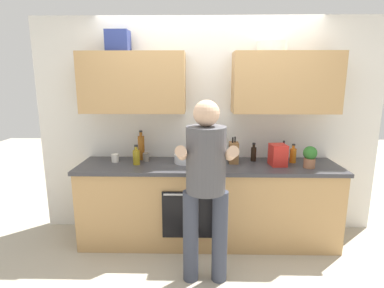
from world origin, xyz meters
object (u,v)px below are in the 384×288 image
at_px(bottle_soy, 254,153).
at_px(cup_coffee, 115,158).
at_px(mixing_bowl, 185,159).
at_px(bottle_syrup, 141,147).
at_px(knife_block, 234,153).
at_px(grocery_bag_crisps, 278,155).
at_px(bottle_soda, 214,152).
at_px(bottle_wine, 283,153).
at_px(bottle_juice, 293,155).
at_px(potted_herb, 310,156).
at_px(person_standing, 206,179).
at_px(cup_stoneware, 146,157).
at_px(bottle_hotsauce, 205,155).
at_px(bottle_oil, 136,157).

height_order(bottle_soy, cup_coffee, bottle_soy).
bearing_deg(mixing_bowl, bottle_syrup, 165.29).
xyz_separation_m(mixing_bowl, knife_block, (0.54, 0.01, 0.07)).
bearing_deg(bottle_syrup, grocery_bag_crisps, -7.85).
bearing_deg(bottle_soda, bottle_wine, 13.32).
bearing_deg(bottle_soy, bottle_juice, -6.89).
distance_m(bottle_soy, bottle_syrup, 1.29).
bearing_deg(potted_herb, person_standing, -150.99).
relative_size(bottle_soy, grocery_bag_crisps, 0.92).
relative_size(bottle_juice, potted_herb, 0.92).
distance_m(cup_coffee, cup_stoneware, 0.35).
bearing_deg(cup_stoneware, bottle_hotsauce, -4.37).
relative_size(bottle_soy, bottle_syrup, 0.62).
relative_size(bottle_hotsauce, cup_coffee, 2.53).
distance_m(bottle_wine, grocery_bag_crisps, 0.22).
height_order(bottle_syrup, potted_herb, bottle_syrup).
bearing_deg(potted_herb, bottle_wine, 126.19).
relative_size(bottle_oil, knife_block, 0.74).
bearing_deg(knife_block, bottle_wine, 10.49).
distance_m(knife_block, grocery_bag_crisps, 0.47).
distance_m(person_standing, mixing_bowl, 0.80).
height_order(cup_coffee, potted_herb, potted_herb).
distance_m(bottle_oil, knife_block, 1.07).
bearing_deg(bottle_soda, mixing_bowl, 166.85).
relative_size(person_standing, knife_block, 5.61).
xyz_separation_m(cup_stoneware, potted_herb, (1.76, -0.21, 0.07)).
distance_m(mixing_bowl, grocery_bag_crisps, 1.01).
xyz_separation_m(bottle_oil, mixing_bowl, (0.53, 0.08, -0.04)).
bearing_deg(bottle_oil, cup_coffee, 158.44).
bearing_deg(bottle_juice, bottle_syrup, 176.77).
height_order(bottle_soda, grocery_bag_crisps, bottle_soda).
bearing_deg(potted_herb, bottle_soda, 175.00).
xyz_separation_m(bottle_wine, knife_block, (-0.58, -0.11, 0.03)).
relative_size(mixing_bowl, potted_herb, 1.05).
xyz_separation_m(bottle_hotsauce, bottle_soda, (0.10, -0.07, 0.06)).
distance_m(bottle_hotsauce, mixing_bowl, 0.22).
relative_size(bottle_soda, bottle_soy, 1.66).
bearing_deg(potted_herb, grocery_bag_crisps, 164.32).
relative_size(person_standing, bottle_hotsauce, 7.32).
xyz_separation_m(bottle_wine, mixing_bowl, (-1.11, -0.11, -0.04)).
xyz_separation_m(bottle_soy, grocery_bag_crisps, (0.23, -0.16, 0.03)).
bearing_deg(grocery_bag_crisps, bottle_hotsauce, 174.70).
height_order(person_standing, bottle_oil, person_standing).
relative_size(bottle_juice, grocery_bag_crisps, 0.92).
relative_size(bottle_hotsauce, mixing_bowl, 0.93).
height_order(person_standing, bottle_hotsauce, person_standing).
distance_m(mixing_bowl, knife_block, 0.54).
bearing_deg(knife_block, bottle_oil, -175.23).
xyz_separation_m(bottle_soy, bottle_juice, (0.43, -0.05, -0.00)).
relative_size(cup_coffee, knife_block, 0.30).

